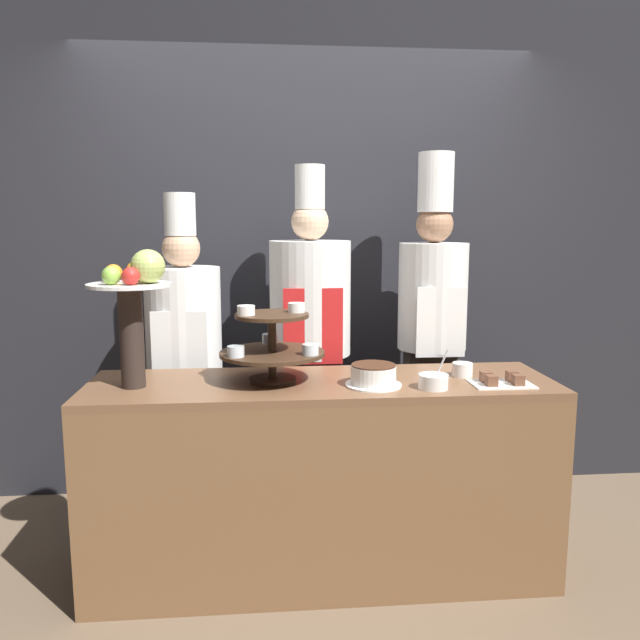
{
  "coord_description": "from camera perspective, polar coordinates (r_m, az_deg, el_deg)",
  "views": [
    {
      "loc": [
        -0.24,
        -2.31,
        1.55
      ],
      "look_at": [
        0.0,
        0.39,
        1.13
      ],
      "focal_mm": 35.0,
      "sensor_mm": 36.0,
      "label": 1
    }
  ],
  "objects": [
    {
      "name": "wall_back",
      "position": [
        3.57,
        -1.24,
        6.39
      ],
      "size": [
        10.0,
        0.06,
        2.8
      ],
      "color": "#232328",
      "rests_on": "ground_plane"
    },
    {
      "name": "cake_round",
      "position": [
        2.61,
        4.91,
        -5.08
      ],
      "size": [
        0.24,
        0.24,
        0.09
      ],
      "color": "white",
      "rests_on": "buffet_counter"
    },
    {
      "name": "tiered_stand",
      "position": [
        2.66,
        -4.4,
        -2.17
      ],
      "size": [
        0.45,
        0.45,
        0.33
      ],
      "color": "#3D2819",
      "rests_on": "buffet_counter"
    },
    {
      "name": "cake_square_tray",
      "position": [
        2.73,
        16.28,
        -5.35
      ],
      "size": [
        0.25,
        0.17,
        0.05
      ],
      "color": "white",
      "rests_on": "buffet_counter"
    },
    {
      "name": "cup_white",
      "position": [
        2.83,
        12.89,
        -4.45
      ],
      "size": [
        0.09,
        0.09,
        0.06
      ],
      "color": "white",
      "rests_on": "buffet_counter"
    },
    {
      "name": "ground_plane",
      "position": [
        2.79,
        0.78,
        -24.93
      ],
      "size": [
        14.0,
        14.0,
        0.0
      ],
      "primitive_type": "plane",
      "color": "brown"
    },
    {
      "name": "buffet_counter",
      "position": [
        2.83,
        0.19,
        -14.26
      ],
      "size": [
        2.0,
        0.57,
        0.88
      ],
      "color": "brown",
      "rests_on": "ground_plane"
    },
    {
      "name": "chef_left",
      "position": [
        3.26,
        -12.3,
        -2.57
      ],
      "size": [
        0.38,
        0.38,
        1.7
      ],
      "color": "#28282D",
      "rests_on": "ground_plane"
    },
    {
      "name": "serving_bowl_near",
      "position": [
        2.61,
        10.33,
        -5.54
      ],
      "size": [
        0.12,
        0.12,
        0.16
      ],
      "color": "white",
      "rests_on": "buffet_counter"
    },
    {
      "name": "chef_center_right",
      "position": [
        3.33,
        10.2,
        -0.27
      ],
      "size": [
        0.36,
        0.36,
        1.91
      ],
      "color": "#38332D",
      "rests_on": "ground_plane"
    },
    {
      "name": "fruit_pedestal",
      "position": [
        2.63,
        -16.63,
        1.82
      ],
      "size": [
        0.34,
        0.34,
        0.57
      ],
      "color": "#2D231E",
      "rests_on": "buffet_counter"
    },
    {
      "name": "chef_center_left",
      "position": [
        3.23,
        -0.9,
        -1.16
      ],
      "size": [
        0.41,
        0.41,
        1.84
      ],
      "color": "#28282D",
      "rests_on": "ground_plane"
    }
  ]
}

